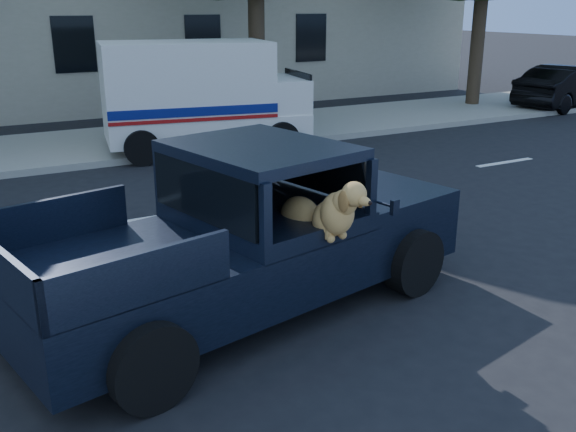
# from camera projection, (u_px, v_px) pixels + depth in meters

# --- Properties ---
(ground) EXTENTS (120.00, 120.00, 0.00)m
(ground) POSITION_uv_depth(u_px,v_px,m) (237.00, 298.00, 7.61)
(ground) COLOR black
(ground) RESTS_ON ground
(far_sidewalk) EXTENTS (60.00, 4.00, 0.15)m
(far_sidewalk) POSITION_uv_depth(u_px,v_px,m) (77.00, 147.00, 15.25)
(far_sidewalk) COLOR gray
(far_sidewalk) RESTS_ON ground
(lane_stripes) EXTENTS (21.60, 0.14, 0.01)m
(lane_stripes) POSITION_uv_depth(u_px,v_px,m) (260.00, 201.00, 11.35)
(lane_stripes) COLOR silver
(lane_stripes) RESTS_ON ground
(pickup_truck) EXTENTS (5.54, 3.18, 1.87)m
(pickup_truck) POSITION_uv_depth(u_px,v_px,m) (239.00, 258.00, 7.12)
(pickup_truck) COLOR black
(pickup_truck) RESTS_ON ground
(mail_truck) EXTENTS (4.90, 3.01, 2.52)m
(mail_truck) POSITION_uv_depth(u_px,v_px,m) (201.00, 104.00, 14.93)
(mail_truck) COLOR silver
(mail_truck) RESTS_ON ground
(parked_sedan) EXTENTS (2.10, 4.48, 1.42)m
(parked_sedan) POSITION_uv_depth(u_px,v_px,m) (569.00, 87.00, 21.20)
(parked_sedan) COLOR black
(parked_sedan) RESTS_ON ground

